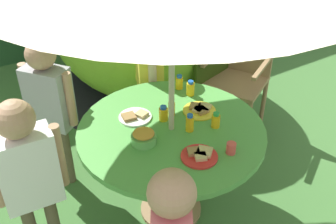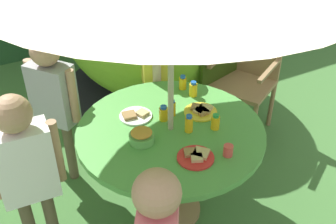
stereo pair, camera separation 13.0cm
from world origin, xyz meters
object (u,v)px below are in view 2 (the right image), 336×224
(cup_near, at_px, (228,151))
(juice_bottle_near_left, at_px, (164,113))
(juice_bottle_mid_right, at_px, (183,83))
(juice_bottle_mid_left, at_px, (193,89))
(garden_table, at_px, (171,144))
(plate_far_left, at_px, (201,111))
(dome_tent, at_px, (149,15))
(wooden_chair, at_px, (247,73))
(child_in_white_shirt, at_px, (25,164))
(plate_far_right, at_px, (135,115))
(child_in_grey_shirt, at_px, (53,94))
(juice_bottle_center_back, at_px, (172,108))
(juice_bottle_center_front, at_px, (189,124))
(juice_bottle_front_edge, at_px, (215,122))
(child_in_yellow_shirt, at_px, (153,54))
(snack_bowl, at_px, (142,136))
(plate_near_right, at_px, (196,156))

(cup_near, bearing_deg, juice_bottle_near_left, 108.37)
(juice_bottle_mid_right, bearing_deg, juice_bottle_mid_left, -80.90)
(garden_table, distance_m, plate_far_left, 0.31)
(dome_tent, xyz_separation_m, juice_bottle_mid_right, (-0.34, -1.24, -0.03))
(wooden_chair, relative_size, child_in_white_shirt, 0.79)
(plate_far_right, bearing_deg, juice_bottle_mid_left, 5.70)
(child_in_grey_shirt, xyz_separation_m, juice_bottle_center_back, (0.64, -0.60, 0.03))
(juice_bottle_center_front, bearing_deg, child_in_white_shirt, 172.17)
(garden_table, bearing_deg, juice_bottle_front_edge, -27.43)
(wooden_chair, xyz_separation_m, juice_bottle_near_left, (-1.10, -0.52, 0.24))
(juice_bottle_mid_left, bearing_deg, wooden_chair, 24.38)
(juice_bottle_center_front, bearing_deg, cup_near, -75.05)
(cup_near, bearing_deg, juice_bottle_mid_left, 76.33)
(plate_far_left, distance_m, juice_bottle_mid_left, 0.22)
(juice_bottle_center_back, bearing_deg, juice_bottle_mid_left, 30.12)
(child_in_grey_shirt, bearing_deg, garden_table, 0.00)
(dome_tent, relative_size, child_in_grey_shirt, 1.95)
(dome_tent, relative_size, plate_far_right, 10.76)
(child_in_grey_shirt, distance_m, juice_bottle_center_front, 1.03)
(dome_tent, xyz_separation_m, child_in_white_shirt, (-1.54, -1.57, -0.05))
(juice_bottle_mid_left, relative_size, juice_bottle_mid_right, 1.04)
(plate_far_right, bearing_deg, cup_near, -62.80)
(child_in_yellow_shirt, relative_size, juice_bottle_mid_left, 11.87)
(juice_bottle_near_left, distance_m, juice_bottle_mid_right, 0.41)
(dome_tent, xyz_separation_m, juice_bottle_near_left, (-0.64, -1.52, -0.03))
(child_in_yellow_shirt, xyz_separation_m, snack_bowl, (-0.50, -0.83, -0.07))
(snack_bowl, bearing_deg, child_in_grey_shirt, 113.83)
(child_in_white_shirt, relative_size, plate_far_left, 5.50)
(child_in_white_shirt, height_order, juice_bottle_center_front, child_in_white_shirt)
(wooden_chair, distance_m, plate_far_left, 1.03)
(garden_table, distance_m, juice_bottle_center_front, 0.22)
(plate_far_right, distance_m, cup_near, 0.69)
(juice_bottle_center_front, distance_m, cup_near, 0.32)
(cup_near, bearing_deg, plate_far_left, 78.02)
(juice_bottle_mid_left, bearing_deg, child_in_grey_shirt, 152.53)
(juice_bottle_center_front, height_order, juice_bottle_front_edge, juice_bottle_center_front)
(wooden_chair, bearing_deg, child_in_yellow_shirt, -131.38)
(child_in_yellow_shirt, bearing_deg, dome_tent, 175.30)
(dome_tent, bearing_deg, juice_bottle_mid_right, -121.12)
(plate_near_right, bearing_deg, child_in_white_shirt, 157.00)
(child_in_grey_shirt, distance_m, juice_bottle_mid_right, 0.93)
(child_in_yellow_shirt, bearing_deg, wooden_chair, 97.26)
(juice_bottle_near_left, xyz_separation_m, juice_bottle_center_back, (0.07, 0.02, 0.00))
(juice_bottle_center_front, xyz_separation_m, juice_bottle_mid_right, (0.22, 0.47, -0.01))
(child_in_grey_shirt, bearing_deg, juice_bottle_front_edge, 5.89)
(child_in_white_shirt, height_order, cup_near, child_in_white_shirt)
(juice_bottle_near_left, bearing_deg, juice_bottle_center_back, 14.80)
(dome_tent, distance_m, child_in_yellow_shirt, 0.91)
(child_in_white_shirt, relative_size, juice_bottle_front_edge, 11.55)
(garden_table, xyz_separation_m, plate_far_left, (0.27, 0.06, 0.14))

